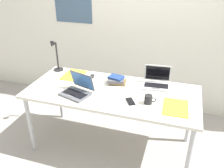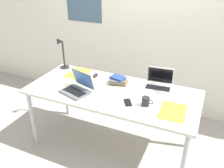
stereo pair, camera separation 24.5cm
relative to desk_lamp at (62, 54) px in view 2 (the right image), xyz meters
The scene contains 12 objects.
ground_plane 1.26m from the desk_lamp, 19.03° to the right, with size 12.00×12.00×0.00m, color gray.
wall_back 1.20m from the desk_lamp, 45.90° to the left, with size 6.00×0.13×2.60m.
desk 0.88m from the desk_lamp, 19.03° to the right, with size 1.80×0.80×0.74m.
desk_lamp is the anchor object (origin of this frame).
laptop_back_right 0.67m from the desk_lamp, 42.77° to the right, with size 0.35×0.33×0.21m.
laptop_center 1.24m from the desk_lamp, ahead, with size 0.31×0.26×0.22m.
computer_mouse 0.51m from the desk_lamp, ahead, with size 0.06×0.10×0.03m, color black.
cell_phone 1.14m from the desk_lamp, 22.72° to the right, with size 0.06×0.14×0.01m, color black.
book_stack 0.82m from the desk_lamp, ahead, with size 0.22×0.19×0.08m.
paper_folder_far_corner 0.32m from the desk_lamp, 12.08° to the right, with size 0.23×0.31×0.01m, color gold.
paper_folder_front_right 1.53m from the desk_lamp, 15.63° to the right, with size 0.23×0.31×0.01m, color gold.
coffee_mug 1.28m from the desk_lamp, 18.72° to the right, with size 0.11×0.08×0.09m.
Camera 2 is at (0.88, -1.99, 1.94)m, focal length 37.89 mm.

